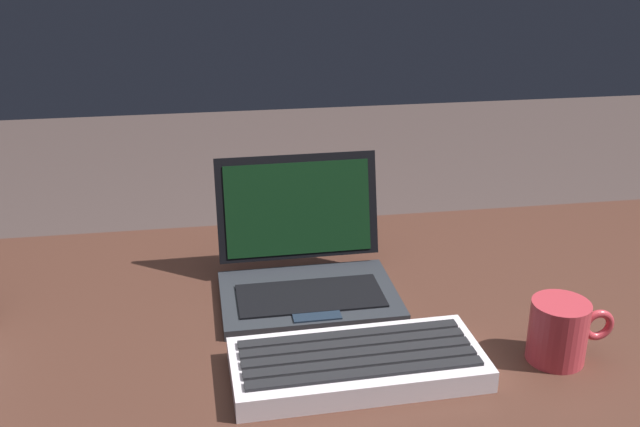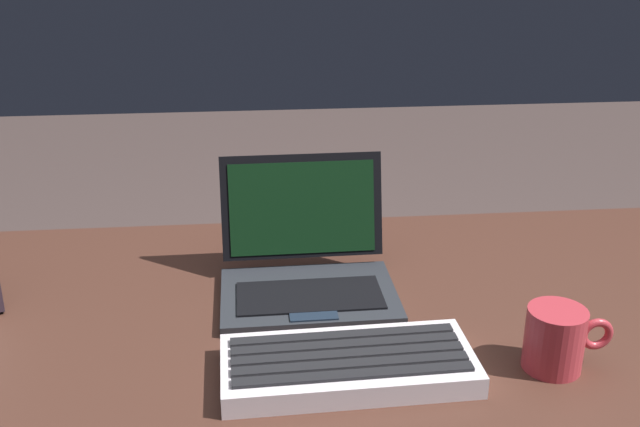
# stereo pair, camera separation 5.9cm
# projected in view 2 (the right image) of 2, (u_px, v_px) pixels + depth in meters

# --- Properties ---
(desk) EXTENTS (1.64, 0.67, 0.73)m
(desk) POSITION_uv_depth(u_px,v_px,m) (370.00, 376.00, 1.10)
(desk) COLOR #47281E
(desk) RESTS_ON ground
(laptop_front) EXTENTS (0.25, 0.22, 0.18)m
(laptop_front) POSITION_uv_depth(u_px,v_px,m) (307.00, 269.00, 1.09)
(laptop_front) COLOR #282B30
(laptop_front) RESTS_ON desk
(external_keyboard) EXTENTS (0.31, 0.15, 0.03)m
(external_keyboard) POSITION_uv_depth(u_px,v_px,m) (348.00, 365.00, 0.90)
(external_keyboard) COLOR silver
(external_keyboard) RESTS_ON desk
(coffee_mug) EXTENTS (0.11, 0.07, 0.08)m
(coffee_mug) POSITION_uv_depth(u_px,v_px,m) (556.00, 339.00, 0.91)
(coffee_mug) COLOR #B5323C
(coffee_mug) RESTS_ON desk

